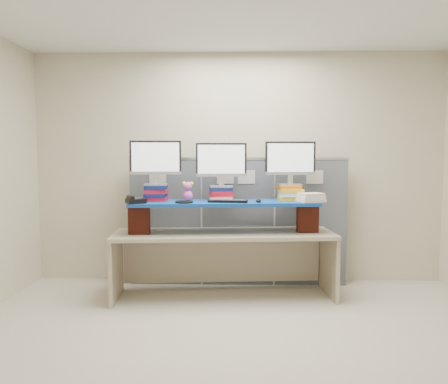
{
  "coord_description": "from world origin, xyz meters",
  "views": [
    {
      "loc": [
        -0.02,
        -3.38,
        1.55
      ],
      "look_at": [
        -0.15,
        1.3,
        1.16
      ],
      "focal_mm": 35.0,
      "sensor_mm": 36.0,
      "label": 1
    }
  ],
  "objects_px": {
    "desk": "(224,245)",
    "monitor_left": "(156,160)",
    "monitor_center": "(221,162)",
    "desk_phone": "(135,200)",
    "monitor_right": "(290,161)",
    "blue_board": "(224,203)",
    "keyboard": "(228,201)"
  },
  "relations": [
    {
      "from": "monitor_center",
      "to": "keyboard",
      "type": "height_order",
      "value": "monitor_center"
    },
    {
      "from": "keyboard",
      "to": "desk_phone",
      "type": "distance_m",
      "value": 0.97
    },
    {
      "from": "desk",
      "to": "monitor_right",
      "type": "relative_size",
      "value": 4.34
    },
    {
      "from": "desk",
      "to": "monitor_center",
      "type": "bearing_deg",
      "value": 101.49
    },
    {
      "from": "desk",
      "to": "monitor_right",
      "type": "height_order",
      "value": "monitor_right"
    },
    {
      "from": "monitor_right",
      "to": "monitor_left",
      "type": "bearing_deg",
      "value": -180.0
    },
    {
      "from": "desk_phone",
      "to": "monitor_right",
      "type": "bearing_deg",
      "value": -15.18
    },
    {
      "from": "keyboard",
      "to": "desk_phone",
      "type": "relative_size",
      "value": 1.75
    },
    {
      "from": "desk_phone",
      "to": "desk",
      "type": "bearing_deg",
      "value": -15.34
    },
    {
      "from": "desk_phone",
      "to": "keyboard",
      "type": "bearing_deg",
      "value": -21.8
    },
    {
      "from": "desk",
      "to": "monitor_right",
      "type": "xyz_separation_m",
      "value": [
        0.73,
        0.18,
        0.92
      ]
    },
    {
      "from": "monitor_left",
      "to": "keyboard",
      "type": "height_order",
      "value": "monitor_left"
    },
    {
      "from": "desk",
      "to": "monitor_left",
      "type": "bearing_deg",
      "value": 170.89
    },
    {
      "from": "blue_board",
      "to": "desk",
      "type": "bearing_deg",
      "value": 175.24
    },
    {
      "from": "desk",
      "to": "keyboard",
      "type": "bearing_deg",
      "value": -71.14
    },
    {
      "from": "blue_board",
      "to": "monitor_right",
      "type": "bearing_deg",
      "value": 9.09
    },
    {
      "from": "blue_board",
      "to": "monitor_center",
      "type": "relative_size",
      "value": 3.59
    },
    {
      "from": "desk",
      "to": "blue_board",
      "type": "height_order",
      "value": "blue_board"
    },
    {
      "from": "monitor_left",
      "to": "monitor_right",
      "type": "height_order",
      "value": "monitor_left"
    },
    {
      "from": "monitor_right",
      "to": "desk_phone",
      "type": "distance_m",
      "value": 1.74
    },
    {
      "from": "blue_board",
      "to": "monitor_center",
      "type": "bearing_deg",
      "value": 101.49
    },
    {
      "from": "monitor_left",
      "to": "monitor_right",
      "type": "bearing_deg",
      "value": 0.0
    },
    {
      "from": "desk_phone",
      "to": "monitor_left",
      "type": "bearing_deg",
      "value": 29.92
    },
    {
      "from": "desk",
      "to": "monitor_left",
      "type": "relative_size",
      "value": 4.34
    },
    {
      "from": "blue_board",
      "to": "monitor_right",
      "type": "distance_m",
      "value": 0.88
    },
    {
      "from": "desk",
      "to": "monitor_left",
      "type": "xyz_separation_m",
      "value": [
        -0.75,
        0.06,
        0.93
      ]
    },
    {
      "from": "blue_board",
      "to": "desk_phone",
      "type": "bearing_deg",
      "value": -171.26
    },
    {
      "from": "desk",
      "to": "monitor_center",
      "type": "distance_m",
      "value": 0.91
    },
    {
      "from": "desk",
      "to": "blue_board",
      "type": "distance_m",
      "value": 0.47
    },
    {
      "from": "monitor_center",
      "to": "desk_phone",
      "type": "distance_m",
      "value": 1.02
    },
    {
      "from": "monitor_left",
      "to": "keyboard",
      "type": "bearing_deg",
      "value": -16.06
    },
    {
      "from": "desk",
      "to": "monitor_center",
      "type": "relative_size",
      "value": 4.34
    }
  ]
}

